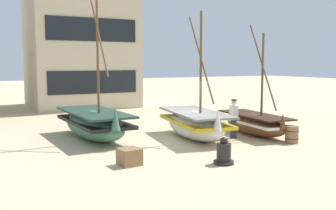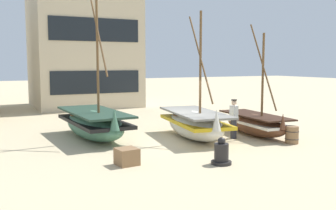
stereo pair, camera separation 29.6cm
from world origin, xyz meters
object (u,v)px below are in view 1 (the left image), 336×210
object	(u,v)px
fisherman_by_hull	(234,119)
wooden_barrel	(292,135)
harbor_building_main	(80,33)
capstan_winch	(224,154)
fishing_boat_far_right	(195,123)
fishing_boat_centre_large	(94,123)
fishing_boat_near_left	(255,123)
cargo_crate	(129,157)

from	to	relation	value
fisherman_by_hull	wooden_barrel	xyz separation A→B (m)	(1.47, -1.91, -0.48)
wooden_barrel	harbor_building_main	size ratio (longest dim) A/B	0.06
fisherman_by_hull	capstan_winch	world-z (taller)	fisherman_by_hull
fishing_boat_far_right	wooden_barrel	world-z (taller)	fishing_boat_far_right
fishing_boat_centre_large	capstan_winch	distance (m)	6.41
fishing_boat_near_left	fishing_boat_centre_large	world-z (taller)	fishing_boat_centre_large
fishing_boat_centre_large	wooden_barrel	bearing A→B (deg)	-33.58
cargo_crate	wooden_barrel	bearing A→B (deg)	0.71
cargo_crate	harbor_building_main	bearing A→B (deg)	80.06
fisherman_by_hull	harbor_building_main	size ratio (longest dim) A/B	0.16
fisherman_by_hull	wooden_barrel	world-z (taller)	fisherman_by_hull
wooden_barrel	harbor_building_main	distance (m)	18.50
cargo_crate	harbor_building_main	world-z (taller)	harbor_building_main
fishing_boat_centre_large	harbor_building_main	size ratio (longest dim) A/B	0.61
fisherman_by_hull	harbor_building_main	xyz separation A→B (m)	(-2.55, 15.42, 4.58)
wooden_barrel	fishing_boat_far_right	bearing A→B (deg)	138.48
fishing_boat_centre_large	harbor_building_main	world-z (taller)	harbor_building_main
fishing_boat_far_right	harbor_building_main	world-z (taller)	harbor_building_main
wooden_barrel	cargo_crate	distance (m)	7.08
fishing_boat_centre_large	wooden_barrel	distance (m)	8.21
fishing_boat_centre_large	cargo_crate	bearing A→B (deg)	-92.98
cargo_crate	harbor_building_main	size ratio (longest dim) A/B	0.06
fishing_boat_far_right	wooden_barrel	xyz separation A→B (m)	(2.97, -2.63, -0.30)
fishing_boat_centre_large	fisherman_by_hull	world-z (taller)	fishing_boat_centre_large
harbor_building_main	wooden_barrel	bearing A→B (deg)	-76.93
fishing_boat_far_right	capstan_winch	distance (m)	4.22
capstan_winch	cargo_crate	xyz separation A→B (m)	(-2.74, 1.27, -0.07)
capstan_winch	fisherman_by_hull	bearing A→B (deg)	48.77
cargo_crate	fisherman_by_hull	bearing A→B (deg)	19.61
fishing_boat_centre_large	capstan_winch	world-z (taller)	fishing_boat_centre_large
fishing_boat_centre_large	fisherman_by_hull	xyz separation A→B (m)	(5.36, -2.63, 0.17)
fishing_boat_far_right	fisherman_by_hull	distance (m)	1.67
capstan_winch	wooden_barrel	distance (m)	4.54
fisherman_by_hull	harbor_building_main	distance (m)	16.29
fishing_boat_near_left	capstan_winch	size ratio (longest dim) A/B	5.63
fishing_boat_centre_large	fishing_boat_far_right	size ratio (longest dim) A/B	1.24
fishing_boat_centre_large	fishing_boat_far_right	distance (m)	4.31
capstan_winch	cargo_crate	world-z (taller)	capstan_winch
fisherman_by_hull	fishing_boat_far_right	bearing A→B (deg)	154.25
harbor_building_main	fisherman_by_hull	bearing A→B (deg)	-80.62
fishing_boat_centre_large	cargo_crate	size ratio (longest dim) A/B	10.24
fishing_boat_far_right	cargo_crate	xyz separation A→B (m)	(-4.11, -2.72, -0.38)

